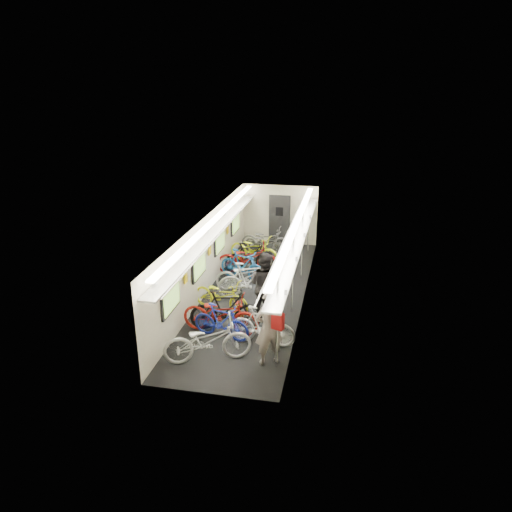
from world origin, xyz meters
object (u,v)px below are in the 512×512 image
at_px(bicycle_1, 221,322).
at_px(backpack, 278,321).
at_px(passenger_mid, 264,284).
at_px(bicycle_0, 208,341).
at_px(passenger_near, 269,328).

height_order(bicycle_1, backpack, backpack).
bearing_deg(bicycle_1, passenger_mid, -17.50).
bearing_deg(bicycle_0, backpack, -116.04).
bearing_deg(bicycle_0, passenger_mid, -40.98).
bearing_deg(bicycle_0, passenger_near, -104.65).
xyz_separation_m(bicycle_1, passenger_mid, (0.84, 1.44, 0.47)).
bearing_deg(bicycle_1, backpack, -113.49).
height_order(passenger_near, passenger_mid, passenger_mid).
height_order(bicycle_0, backpack, backpack).
bearing_deg(backpack, passenger_near, 150.41).
height_order(bicycle_0, passenger_mid, passenger_mid).
height_order(bicycle_0, passenger_near, passenger_near).
xyz_separation_m(bicycle_0, passenger_near, (1.40, 0.18, 0.38)).
distance_m(bicycle_1, backpack, 2.16).
bearing_deg(passenger_mid, bicycle_0, 95.64).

